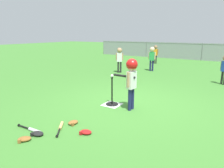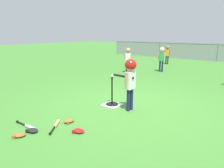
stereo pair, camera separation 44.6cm
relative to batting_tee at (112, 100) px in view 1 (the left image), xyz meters
name	(u,v)px [view 1 (the left image)]	position (x,y,z in m)	size (l,w,h in m)	color
ground_plane	(130,104)	(0.36, 0.31, -0.12)	(60.00, 60.00, 0.00)	#3D7A2D
home_plate	(112,104)	(0.00, 0.00, -0.11)	(0.44, 0.44, 0.01)	white
batting_tee	(112,100)	(0.00, 0.00, 0.00)	(0.32, 0.32, 0.72)	black
baseball_on_tee	(112,76)	(0.00, 0.00, 0.64)	(0.07, 0.07, 0.07)	white
batter_child	(131,74)	(0.57, -0.05, 0.76)	(0.65, 0.35, 1.24)	#191E4C
fielder_deep_left	(152,56)	(-0.99, 5.13, 0.63)	(0.34, 0.23, 1.16)	#191E4C
fielder_near_right	(120,57)	(-2.09, 3.92, 0.62)	(0.31, 0.23, 1.15)	#262626
fielder_deep_right	(156,52)	(-1.76, 7.63, 0.58)	(0.32, 0.22, 1.09)	#262626
spare_bat_silver	(33,130)	(-0.46, -2.06, -0.09)	(0.64, 0.08, 0.06)	silver
spare_bat_wood	(60,127)	(-0.11, -1.69, -0.09)	(0.39, 0.50, 0.06)	#DBB266
glove_by_plate	(38,134)	(-0.25, -2.11, -0.08)	(0.24, 0.19, 0.07)	black
glove_near_bats	(24,139)	(-0.28, -2.36, -0.08)	(0.27, 0.27, 0.07)	brown
glove_tossed_aside	(73,122)	(-0.04, -1.41, -0.08)	(0.19, 0.24, 0.07)	brown
glove_outfield_drop	(86,132)	(0.44, -1.60, -0.08)	(0.25, 0.21, 0.07)	#B21919
outfield_fence	(202,51)	(0.36, 10.68, 0.50)	(16.06, 0.06, 1.15)	slate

